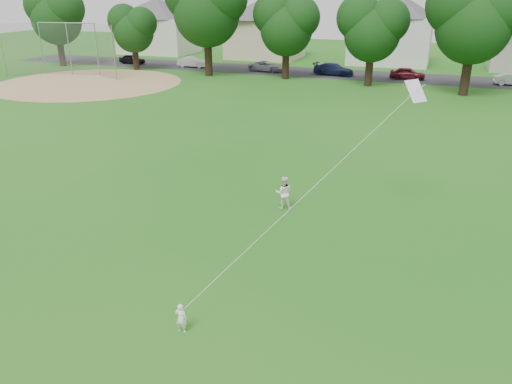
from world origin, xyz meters
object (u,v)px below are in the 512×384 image
(toddler, at_px, (181,318))
(kite, at_px, (318,183))
(baseball_backstop, at_px, (66,50))
(older_boy, at_px, (284,193))

(toddler, distance_m, kite, 6.06)
(toddler, distance_m, baseball_backstop, 46.35)
(kite, bearing_deg, toddler, -116.16)
(older_boy, distance_m, baseball_backstop, 40.47)
(older_boy, height_order, kite, kite)
(baseball_backstop, bearing_deg, kite, -40.54)
(kite, bearing_deg, baseball_backstop, 139.46)
(toddler, bearing_deg, older_boy, -95.86)
(toddler, relative_size, older_boy, 0.62)
(older_boy, bearing_deg, baseball_backstop, -59.00)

